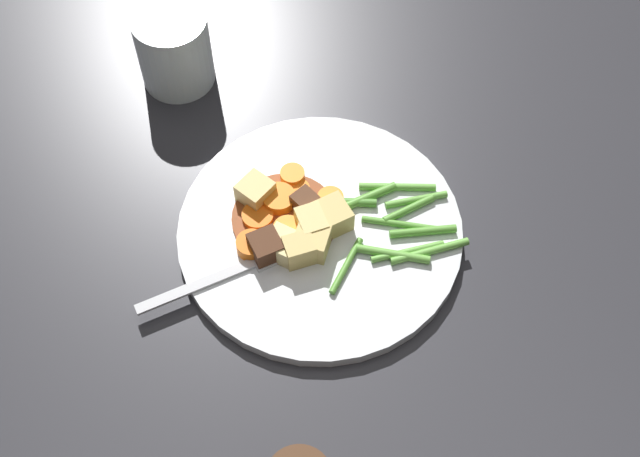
# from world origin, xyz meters

# --- Properties ---
(ground_plane) EXTENTS (3.00, 3.00, 0.00)m
(ground_plane) POSITION_xyz_m (0.00, 0.00, 0.00)
(ground_plane) COLOR #2D2D33
(dinner_plate) EXTENTS (0.27, 0.27, 0.01)m
(dinner_plate) POSITION_xyz_m (0.00, 0.00, 0.01)
(dinner_plate) COLOR white
(dinner_plate) RESTS_ON ground_plane
(stew_sauce) EXTENTS (0.10, 0.10, 0.00)m
(stew_sauce) POSITION_xyz_m (0.04, -0.00, 0.01)
(stew_sauce) COLOR brown
(stew_sauce) RESTS_ON dinner_plate
(carrot_slice_0) EXTENTS (0.03, 0.03, 0.01)m
(carrot_slice_0) POSITION_xyz_m (0.03, 0.02, 0.02)
(carrot_slice_0) COLOR orange
(carrot_slice_0) RESTS_ON dinner_plate
(carrot_slice_1) EXTENTS (0.03, 0.03, 0.01)m
(carrot_slice_1) POSITION_xyz_m (0.03, -0.03, 0.02)
(carrot_slice_1) COLOR orange
(carrot_slice_1) RESTS_ON dinner_plate
(carrot_slice_2) EXTENTS (0.03, 0.03, 0.01)m
(carrot_slice_2) POSITION_xyz_m (0.00, -0.03, 0.02)
(carrot_slice_2) COLOR orange
(carrot_slice_2) RESTS_ON dinner_plate
(carrot_slice_3) EXTENTS (0.03, 0.03, 0.01)m
(carrot_slice_3) POSITION_xyz_m (0.04, -0.04, 0.02)
(carrot_slice_3) COLOR orange
(carrot_slice_3) RESTS_ON dinner_plate
(carrot_slice_4) EXTENTS (0.04, 0.04, 0.01)m
(carrot_slice_4) POSITION_xyz_m (0.05, 0.04, 0.02)
(carrot_slice_4) COLOR orange
(carrot_slice_4) RESTS_ON dinner_plate
(carrot_slice_5) EXTENTS (0.03, 0.03, 0.01)m
(carrot_slice_5) POSITION_xyz_m (0.06, 0.01, 0.02)
(carrot_slice_5) COLOR orange
(carrot_slice_5) RESTS_ON dinner_plate
(carrot_slice_6) EXTENTS (0.03, 0.03, 0.01)m
(carrot_slice_6) POSITION_xyz_m (0.05, -0.01, 0.02)
(carrot_slice_6) COLOR orange
(carrot_slice_6) RESTS_ON dinner_plate
(potato_chunk_0) EXTENTS (0.04, 0.03, 0.02)m
(potato_chunk_0) POSITION_xyz_m (0.02, 0.04, 0.02)
(potato_chunk_0) COLOR #EAD68C
(potato_chunk_0) RESTS_ON dinner_plate
(potato_chunk_1) EXTENTS (0.04, 0.04, 0.03)m
(potato_chunk_1) POSITION_xyz_m (-0.01, -0.01, 0.03)
(potato_chunk_1) COLOR #DBBC6B
(potato_chunk_1) RESTS_ON dinner_plate
(potato_chunk_2) EXTENTS (0.03, 0.03, 0.03)m
(potato_chunk_2) POSITION_xyz_m (-0.00, 0.02, 0.03)
(potato_chunk_2) COLOR #DBBC6B
(potato_chunk_2) RESTS_ON dinner_plate
(potato_chunk_3) EXTENTS (0.04, 0.04, 0.03)m
(potato_chunk_3) POSITION_xyz_m (0.01, 0.01, 0.03)
(potato_chunk_3) COLOR #E5CC7A
(potato_chunk_3) RESTS_ON dinner_plate
(potato_chunk_4) EXTENTS (0.04, 0.04, 0.02)m
(potato_chunk_4) POSITION_xyz_m (0.07, -0.01, 0.02)
(potato_chunk_4) COLOR #E5CC7A
(potato_chunk_4) RESTS_ON dinner_plate
(potato_chunk_5) EXTENTS (0.04, 0.04, 0.03)m
(potato_chunk_5) POSITION_xyz_m (0.01, 0.04, 0.03)
(potato_chunk_5) COLOR #DBBC6B
(potato_chunk_5) RESTS_ON dinner_plate
(meat_chunk_0) EXTENTS (0.03, 0.03, 0.02)m
(meat_chunk_0) POSITION_xyz_m (0.02, -0.02, 0.02)
(meat_chunk_0) COLOR #56331E
(meat_chunk_0) RESTS_ON dinner_plate
(meat_chunk_1) EXTENTS (0.04, 0.04, 0.02)m
(meat_chunk_1) POSITION_xyz_m (0.04, 0.04, 0.02)
(meat_chunk_1) COLOR #4C2B19
(meat_chunk_1) RESTS_ON dinner_plate
(green_bean_0) EXTENTS (0.04, 0.05, 0.01)m
(green_bean_0) POSITION_xyz_m (-0.07, -0.05, 0.02)
(green_bean_0) COLOR #599E38
(green_bean_0) RESTS_ON dinner_plate
(green_bean_1) EXTENTS (0.05, 0.02, 0.01)m
(green_bean_1) POSITION_xyz_m (-0.02, -0.03, 0.02)
(green_bean_1) COLOR #4C8E33
(green_bean_1) RESTS_ON dinner_plate
(green_bean_2) EXTENTS (0.06, 0.03, 0.01)m
(green_bean_2) POSITION_xyz_m (-0.09, -0.03, 0.02)
(green_bean_2) COLOR #599E38
(green_bean_2) RESTS_ON dinner_plate
(green_bean_3) EXTENTS (0.07, 0.02, 0.01)m
(green_bean_3) POSITION_xyz_m (-0.07, 0.01, 0.02)
(green_bean_3) COLOR #66AD42
(green_bean_3) RESTS_ON dinner_plate
(green_bean_4) EXTENTS (0.07, 0.05, 0.01)m
(green_bean_4) POSITION_xyz_m (-0.11, -0.01, 0.02)
(green_bean_4) COLOR #66AD42
(green_bean_4) RESTS_ON dinner_plate
(green_bean_5) EXTENTS (0.08, 0.02, 0.01)m
(green_bean_5) POSITION_xyz_m (-0.07, -0.03, 0.02)
(green_bean_5) COLOR #599E38
(green_bean_5) RESTS_ON dinner_plate
(green_bean_6) EXTENTS (0.07, 0.03, 0.01)m
(green_bean_6) POSITION_xyz_m (-0.06, -0.07, 0.02)
(green_bean_6) COLOR #66AD42
(green_bean_6) RESTS_ON dinner_plate
(green_bean_7) EXTENTS (0.06, 0.04, 0.01)m
(green_bean_7) POSITION_xyz_m (-0.08, -0.06, 0.02)
(green_bean_7) COLOR #66AD42
(green_bean_7) RESTS_ON dinner_plate
(green_bean_8) EXTENTS (0.06, 0.04, 0.01)m
(green_bean_8) POSITION_xyz_m (-0.09, -0.00, 0.02)
(green_bean_8) COLOR #66AD42
(green_bean_8) RESTS_ON dinner_plate
(green_bean_9) EXTENTS (0.06, 0.06, 0.01)m
(green_bean_9) POSITION_xyz_m (-0.03, -0.04, 0.02)
(green_bean_9) COLOR #599E38
(green_bean_9) RESTS_ON dinner_plate
(green_bean_10) EXTENTS (0.03, 0.06, 0.01)m
(green_bean_10) POSITION_xyz_m (-0.00, 0.00, 0.02)
(green_bean_10) COLOR #599E38
(green_bean_10) RESTS_ON dinner_plate
(green_bean_11) EXTENTS (0.01, 0.06, 0.01)m
(green_bean_11) POSITION_xyz_m (-0.04, 0.03, 0.02)
(green_bean_11) COLOR #599E38
(green_bean_11) RESTS_ON dinner_plate
(fork) EXTENTS (0.14, 0.13, 0.00)m
(fork) POSITION_xyz_m (0.06, 0.07, 0.01)
(fork) COLOR silver
(fork) RESTS_ON dinner_plate
(water_glass) EXTENTS (0.08, 0.08, 0.09)m
(water_glass) POSITION_xyz_m (0.21, -0.14, 0.04)
(water_glass) COLOR silver
(water_glass) RESTS_ON ground_plane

